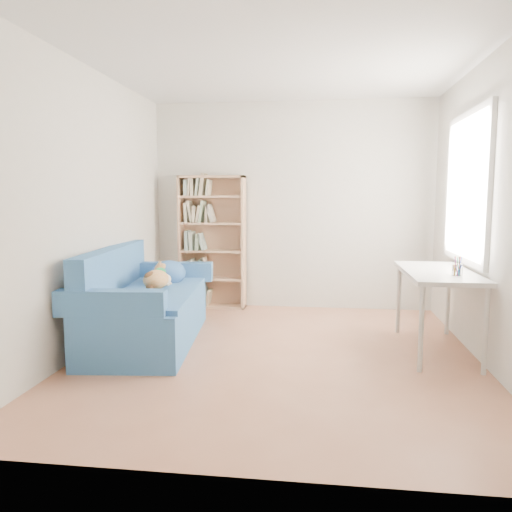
{
  "coord_description": "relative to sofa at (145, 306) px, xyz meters",
  "views": [
    {
      "loc": [
        0.37,
        -4.35,
        1.42
      ],
      "look_at": [
        -0.25,
        0.37,
        0.85
      ],
      "focal_mm": 35.0,
      "sensor_mm": 36.0,
      "label": 1
    }
  ],
  "objects": [
    {
      "name": "bookshelf",
      "position": [
        0.33,
        1.59,
        0.42
      ],
      "size": [
        0.84,
        0.26,
        1.68
      ],
      "color": "tan",
      "rests_on": "ground"
    },
    {
      "name": "desk",
      "position": [
        2.76,
        0.05,
        0.33
      ],
      "size": [
        0.6,
        1.3,
        0.75
      ],
      "color": "silver",
      "rests_on": "ground"
    },
    {
      "name": "room_shell",
      "position": [
        1.43,
        -0.23,
        1.28
      ],
      "size": [
        3.54,
        4.04,
        2.62
      ],
      "color": "silver",
      "rests_on": "ground"
    },
    {
      "name": "sofa",
      "position": [
        0.0,
        0.0,
        0.0
      ],
      "size": [
        1.07,
        1.96,
        0.92
      ],
      "rotation": [
        0.0,
        0.0,
        0.1
      ],
      "color": "#27568D",
      "rests_on": "ground"
    },
    {
      "name": "pen_cup",
      "position": [
        2.86,
        -0.22,
        0.46
      ],
      "size": [
        0.09,
        0.09,
        0.17
      ],
      "color": "white",
      "rests_on": "desk"
    },
    {
      "name": "ground",
      "position": [
        1.33,
        -0.26,
        -0.35
      ],
      "size": [
        4.0,
        4.0,
        0.0
      ],
      "primitive_type": "plane",
      "color": "#A16548",
      "rests_on": "ground"
    }
  ]
}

